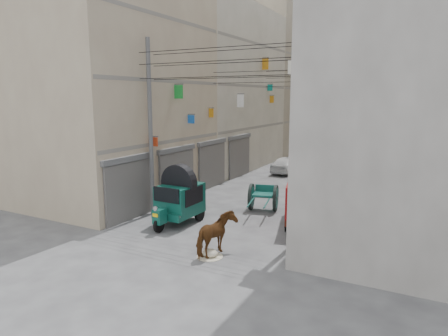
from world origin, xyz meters
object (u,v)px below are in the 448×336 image
Objects in this scene: auto_rickshaw at (179,197)px; mini_truck at (305,206)px; distant_car_grey at (358,149)px; distant_car_green at (337,145)px; feed_sack at (210,253)px; tonga_cart at (263,197)px; horse at (216,235)px; second_cart at (305,173)px; distant_car_white at (287,164)px.

mini_truck is at bearing 22.79° from auto_rickshaw.
auto_rickshaw is 0.72× the size of distant_car_grey.
distant_car_grey is at bearing 143.70° from distant_car_green.
distant_car_grey is (0.30, 27.12, 0.51)m from feed_sack.
distant_car_grey is (-1.65, 22.48, -0.29)m from mini_truck.
auto_rickshaw is at bearing -138.31° from tonga_cart.
auto_rickshaw reaches higher than horse.
horse is at bearing -96.85° from tonga_cart.
second_cart is at bearing -82.63° from horse.
tonga_cart is 2.99m from mini_truck.
mini_truck reaches higher than second_cart.
horse is at bearing 63.96° from feed_sack.
tonga_cart is 5.32× the size of feed_sack.
tonga_cart is at bearing 133.24° from mini_truck.
auto_rickshaw is 0.94× the size of tonga_cart.
second_cart reaches higher than distant_car_white.
distant_car_white is (-2.80, 16.06, 0.47)m from feed_sack.
distant_car_grey reaches higher than feed_sack.
auto_rickshaw is 0.75× the size of distant_car_green.
mini_truck is at bearing 115.99° from distant_car_green.
second_cart is at bearing 91.49° from mini_truck.
distant_car_white is (-2.33, 3.36, -0.11)m from second_cart.
second_cart is 12.47m from horse.
horse reaches higher than feed_sack.
horse reaches higher than tonga_cart.
tonga_cart reaches higher than feed_sack.
auto_rickshaw reaches higher than feed_sack.
mini_truck is at bearing 67.25° from feed_sack.
feed_sack is at bearing -127.96° from mini_truck.
second_cart is at bearing 127.57° from distant_car_white.
distant_car_white is 0.91× the size of distant_car_grey.
mini_truck reaches higher than horse.
auto_rickshaw reaches higher than distant_car_grey.
mini_truck is at bearing 115.39° from distant_car_white.
feed_sack is 0.14× the size of distant_car_grey.
feed_sack is 16.30m from distant_car_white.
auto_rickshaw is at bearing -32.56° from horse.
mini_truck reaches higher than feed_sack.
tonga_cart is 24.63m from distant_car_green.
auto_rickshaw is 4.35m from tonga_cart.
second_cart reaches higher than distant_car_grey.
distant_car_green is (-2.00, 18.05, -0.17)m from second_cart.
second_cart is (-2.42, 8.06, -0.21)m from mini_truck.
auto_rickshaw is at bearing 139.08° from feed_sack.
distant_car_green is at bearing 104.12° from second_cart.
horse is 26.88m from distant_car_grey.
feed_sack is at bearing -98.17° from tonga_cart.
second_cart reaches higher than feed_sack.
auto_rickshaw reaches higher than distant_car_white.
distant_car_green is (-2.59, 30.51, -0.19)m from horse.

